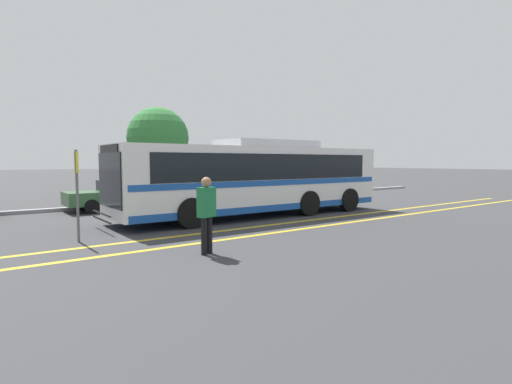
# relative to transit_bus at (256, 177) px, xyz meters

# --- Properties ---
(ground_plane) EXTENTS (220.00, 220.00, 0.00)m
(ground_plane) POSITION_rel_transit_bus_xyz_m (0.09, 0.03, -1.55)
(ground_plane) COLOR #38383A
(lane_strip_0) EXTENTS (31.32, 0.20, 0.01)m
(lane_strip_0) POSITION_rel_transit_bus_xyz_m (-0.01, -2.20, -1.55)
(lane_strip_0) COLOR gold
(lane_strip_0) RESTS_ON ground_plane
(lane_strip_1) EXTENTS (31.32, 0.20, 0.01)m
(lane_strip_1) POSITION_rel_transit_bus_xyz_m (-0.01, -3.43, -1.55)
(lane_strip_1) COLOR gold
(lane_strip_1) RESTS_ON ground_plane
(curb_strip) EXTENTS (39.32, 0.36, 0.15)m
(curb_strip) POSITION_rel_transit_bus_xyz_m (-0.01, 6.25, -1.48)
(curb_strip) COLOR #99999E
(curb_strip) RESTS_ON ground_plane
(transit_bus) EXTENTS (11.65, 2.83, 3.00)m
(transit_bus) POSITION_rel_transit_bus_xyz_m (0.00, 0.00, 0.00)
(transit_bus) COLOR silver
(transit_bus) RESTS_ON ground_plane
(parked_car_1) EXTENTS (4.61, 1.87, 1.33)m
(parked_car_1) POSITION_rel_transit_bus_xyz_m (-3.68, 5.26, -0.87)
(parked_car_1) COLOR #335B33
(parked_car_1) RESTS_ON ground_plane
(parked_car_2) EXTENTS (4.73, 1.86, 1.54)m
(parked_car_2) POSITION_rel_transit_bus_xyz_m (1.63, 4.80, -0.78)
(parked_car_2) COLOR #335B33
(parked_car_2) RESTS_ON ground_plane
(pedestrian_0) EXTENTS (0.46, 0.32, 1.80)m
(pedestrian_0) POSITION_rel_transit_bus_xyz_m (-4.90, -4.65, -0.52)
(pedestrian_0) COLOR black
(pedestrian_0) RESTS_ON ground_plane
(bus_stop_sign) EXTENTS (0.07, 0.40, 2.47)m
(bus_stop_sign) POSITION_rel_transit_bus_xyz_m (-6.96, -1.37, 0.01)
(bus_stop_sign) COLOR #59595E
(bus_stop_sign) RESTS_ON ground_plane
(tree_0) EXTENTS (3.80, 3.80, 5.54)m
(tree_0) POSITION_rel_transit_bus_xyz_m (0.60, 11.11, 2.08)
(tree_0) COLOR #513823
(tree_0) RESTS_ON ground_plane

